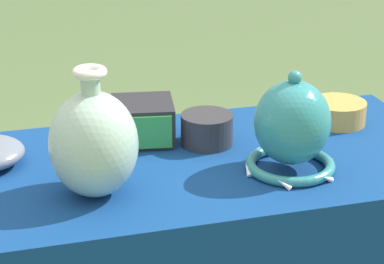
% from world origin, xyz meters
% --- Properties ---
extents(display_table, '(1.31, 0.56, 0.78)m').
position_xyz_m(display_table, '(0.00, -0.02, 0.68)').
color(display_table, olive).
rests_on(display_table, ground_plane).
extents(vase_tall_bulbous, '(0.17, 0.17, 0.26)m').
position_xyz_m(vase_tall_bulbous, '(-0.15, -0.10, 0.89)').
color(vase_tall_bulbous, '#A8CCB7').
rests_on(vase_tall_bulbous, display_table).
extents(vase_dome_bell, '(0.20, 0.19, 0.22)m').
position_xyz_m(vase_dome_bell, '(0.26, -0.10, 0.87)').
color(vase_dome_bell, teal).
rests_on(vase_dome_bell, display_table).
extents(mosaic_tile_box, '(0.16, 0.16, 0.09)m').
position_xyz_m(mosaic_tile_box, '(-0.01, 0.14, 0.82)').
color(mosaic_tile_box, '#232328').
rests_on(mosaic_tile_box, display_table).
extents(pot_squat_charcoal, '(0.12, 0.12, 0.07)m').
position_xyz_m(pot_squat_charcoal, '(0.13, 0.08, 0.81)').
color(pot_squat_charcoal, '#2D2D33').
rests_on(pot_squat_charcoal, display_table).
extents(pot_squat_ochre, '(0.14, 0.14, 0.06)m').
position_xyz_m(pot_squat_ochre, '(0.47, 0.11, 0.81)').
color(pot_squat_ochre, gold).
rests_on(pot_squat_ochre, display_table).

